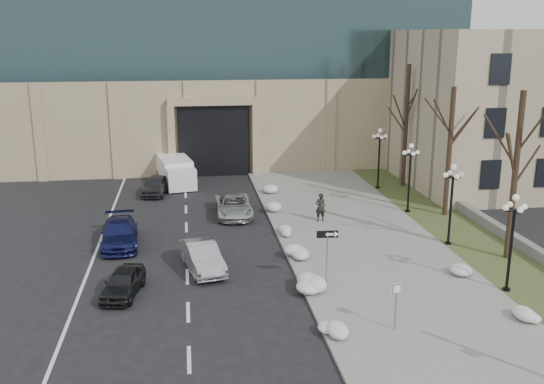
{
  "coord_description": "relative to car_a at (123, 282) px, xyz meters",
  "views": [
    {
      "loc": [
        -6.31,
        -18.43,
        11.79
      ],
      "look_at": [
        -1.84,
        12.68,
        3.5
      ],
      "focal_mm": 40.0,
      "sensor_mm": 36.0,
      "label": 1
    }
  ],
  "objects": [
    {
      "name": "one_way_sign",
      "position": [
        9.66,
        -0.59,
        1.75
      ],
      "size": [
        1.07,
        0.29,
        2.87
      ],
      "rotation": [
        0.0,
        0.0,
        -0.05
      ],
      "color": "slate",
      "rests_on": "ground"
    },
    {
      "name": "snow_clump_g",
      "position": [
        9.07,
        16.49,
        -0.32
      ],
      "size": [
        1.1,
        1.6,
        0.36
      ],
      "primitive_type": "ellipsoid",
      "color": "white",
      "rests_on": "sidewalk"
    },
    {
      "name": "keep_sign",
      "position": [
        11.23,
        -5.29,
        0.95
      ],
      "size": [
        0.45,
        0.13,
        2.13
      ],
      "rotation": [
        0.0,
        0.0,
        0.19
      ],
      "color": "slate",
      "rests_on": "ground"
    },
    {
      "name": "lamppost_b",
      "position": [
        17.74,
        4.24,
        2.46
      ],
      "size": [
        1.18,
        1.18,
        4.76
      ],
      "color": "black",
      "rests_on": "ground"
    },
    {
      "name": "pedestrian",
      "position": [
        11.43,
        9.5,
        0.42
      ],
      "size": [
        0.71,
        0.51,
        1.83
      ],
      "primitive_type": "imported",
      "rotation": [
        0.0,
        0.0,
        3.26
      ],
      "color": "black",
      "rests_on": "sidewalk"
    },
    {
      "name": "lamppost_c",
      "position": [
        17.74,
        10.74,
        2.46
      ],
      "size": [
        1.18,
        1.18,
        4.76
      ],
      "color": "black",
      "rests_on": "ground"
    },
    {
      "name": "car_a",
      "position": [
        0.0,
        0.0,
        0.0
      ],
      "size": [
        2.13,
        3.83,
        1.23
      ],
      "primitive_type": "imported",
      "rotation": [
        0.0,
        0.0,
        -0.2
      ],
      "color": "black",
      "rests_on": "ground"
    },
    {
      "name": "tree_near",
      "position": [
        19.94,
        1.74,
        5.21
      ],
      "size": [
        3.2,
        3.2,
        9.0
      ],
      "color": "black",
      "rests_on": "ground"
    },
    {
      "name": "snow_clump_i",
      "position": [
        16.8,
        0.27,
        -0.32
      ],
      "size": [
        1.1,
        1.6,
        0.36
      ],
      "primitive_type": "ellipsoid",
      "color": "white",
      "rests_on": "sidewalk"
    },
    {
      "name": "stone_wall",
      "position": [
        21.44,
        7.74,
        -0.27
      ],
      "size": [
        0.5,
        30.0,
        0.7
      ],
      "primitive_type": "cube",
      "color": "slate",
      "rests_on": "ground"
    },
    {
      "name": "lamppost_a",
      "position": [
        17.74,
        -2.26,
        2.46
      ],
      "size": [
        1.18,
        1.18,
        4.76
      ],
      "color": "black",
      "rests_on": "ground"
    },
    {
      "name": "car_b",
      "position": [
        3.72,
        2.52,
        0.1
      ],
      "size": [
        2.43,
        4.59,
        1.44
      ],
      "primitive_type": "imported",
      "rotation": [
        0.0,
        0.0,
        0.22
      ],
      "color": "#A0A2A7",
      "rests_on": "ground"
    },
    {
      "name": "snow_clump_c",
      "position": [
        8.76,
        -1.02,
        -0.32
      ],
      "size": [
        1.1,
        1.6,
        0.36
      ],
      "primitive_type": "ellipsoid",
      "color": "white",
      "rests_on": "sidewalk"
    },
    {
      "name": "tree_mid",
      "position": [
        19.94,
        9.74,
        4.89
      ],
      "size": [
        3.2,
        3.2,
        8.5
      ],
      "color": "black",
      "rests_on": "ground"
    },
    {
      "name": "grass_strip",
      "position": [
        19.44,
        5.74,
        -0.57
      ],
      "size": [
        4.0,
        40.0,
        0.1
      ],
      "primitive_type": "cube",
      "color": "#3E4C26",
      "rests_on": "ground"
    },
    {
      "name": "snow_clump_b",
      "position": [
        8.72,
        -5.24,
        -0.32
      ],
      "size": [
        1.1,
        1.6,
        0.36
      ],
      "primitive_type": "ellipsoid",
      "color": "white",
      "rests_on": "sidewalk"
    },
    {
      "name": "lamppost_d",
      "position": [
        17.74,
        17.24,
        2.46
      ],
      "size": [
        1.18,
        1.18,
        4.76
      ],
      "color": "black",
      "rests_on": "ground"
    },
    {
      "name": "box_truck",
      "position": [
        2.17,
        21.33,
        0.39
      ],
      "size": [
        3.38,
        6.81,
        2.07
      ],
      "rotation": [
        0.0,
        0.0,
        0.18
      ],
      "color": "white",
      "rests_on": "ground"
    },
    {
      "name": "snow_clump_h",
      "position": [
        16.8,
        -5.04,
        -0.32
      ],
      "size": [
        1.1,
        1.6,
        0.36
      ],
      "primitive_type": "ellipsoid",
      "color": "white",
      "rests_on": "sidewalk"
    },
    {
      "name": "car_d",
      "position": [
        6.09,
        11.79,
        0.07
      ],
      "size": [
        2.33,
        4.97,
        1.38
      ],
      "primitive_type": "imported",
      "rotation": [
        0.0,
        0.0,
        -0.01
      ],
      "color": "#B6B6B6",
      "rests_on": "ground"
    },
    {
      "name": "curb",
      "position": [
        8.44,
        5.74,
        -0.55
      ],
      "size": [
        0.3,
        40.0,
        0.14
      ],
      "primitive_type": "cube",
      "color": "gray",
      "rests_on": "ground"
    },
    {
      "name": "tree_far",
      "position": [
        19.94,
        17.74,
        5.54
      ],
      "size": [
        3.2,
        3.2,
        9.5
      ],
      "color": "black",
      "rests_on": "ground"
    },
    {
      "name": "ground",
      "position": [
        9.44,
        -8.26,
        -0.62
      ],
      "size": [
        160.0,
        160.0,
        0.0
      ],
      "primitive_type": "plane",
      "color": "black",
      "rests_on": "ground"
    },
    {
      "name": "car_c",
      "position": [
        -0.84,
        6.94,
        0.1
      ],
      "size": [
        2.37,
        5.09,
        1.44
      ],
      "primitive_type": "imported",
      "rotation": [
        0.0,
        0.0,
        0.07
      ],
      "color": "#171B50",
      "rests_on": "ground"
    },
    {
      "name": "snow_clump_d",
      "position": [
        8.76,
        3.44,
        -0.32
      ],
      "size": [
        1.1,
        1.6,
        0.36
      ],
      "primitive_type": "ellipsoid",
      "color": "white",
      "rests_on": "sidewalk"
    },
    {
      "name": "snow_clump_f",
      "position": [
        9.01,
        12.03,
        -0.32
      ],
      "size": [
        1.1,
        1.6,
        0.36
      ],
      "primitive_type": "ellipsoid",
      "color": "white",
      "rests_on": "sidewalk"
    },
    {
      "name": "car_e",
      "position": [
        0.77,
        18.17,
        0.08
      ],
      "size": [
        2.34,
        4.3,
        1.39
      ],
      "primitive_type": "imported",
      "rotation": [
        0.0,
        0.0,
        -0.18
      ],
      "color": "#333338",
      "rests_on": "ground"
    },
    {
      "name": "snow_clump_e",
      "position": [
        9.0,
        7.28,
        -0.32
      ],
      "size": [
        1.1,
        1.6,
        0.36
      ],
      "primitive_type": "ellipsoid",
      "color": "white",
      "rests_on": "sidewalk"
    },
    {
      "name": "sidewalk",
      "position": [
        12.94,
        5.74,
        -0.56
      ],
      "size": [
        9.0,
        40.0,
        0.12
      ],
      "primitive_type": "cube",
      "color": "gray",
      "rests_on": "ground"
    },
    {
      "name": "classical_building",
      "position": [
        31.44,
        19.72,
        5.38
      ],
      "size": [
        22.0,
        18.12,
        12.0
      ],
      "color": "#BBA88C",
      "rests_on": "ground"
    }
  ]
}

